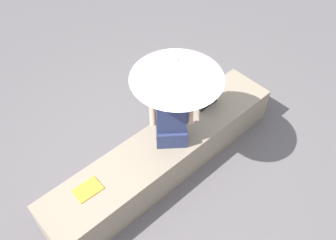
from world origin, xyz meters
TOP-DOWN VIEW (x-y plane):
  - ground_plane at (0.00, 0.00)m, footprint 14.00×14.00m
  - stone_bench at (0.00, 0.00)m, footprint 3.16×0.64m
  - person_seated at (-0.08, 0.02)m, footprint 0.49×0.45m
  - parasol at (-0.14, 0.02)m, footprint 0.95×0.95m
  - handbag_black at (-0.79, -0.11)m, footprint 0.28×0.21m
  - magazine at (1.02, -0.07)m, footprint 0.29×0.21m

SIDE VIEW (x-z plane):
  - ground_plane at x=0.00m, z-range 0.00..0.00m
  - stone_bench at x=0.00m, z-range 0.00..0.48m
  - magazine at x=1.02m, z-range 0.48..0.50m
  - handbag_black at x=-0.79m, z-range 0.48..0.82m
  - person_seated at x=-0.08m, z-range 0.42..1.32m
  - parasol at x=-0.14m, z-range 0.92..2.07m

